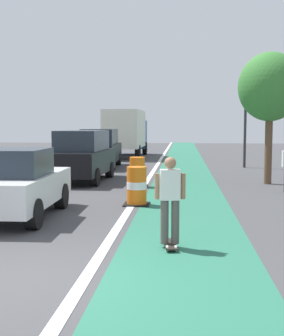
# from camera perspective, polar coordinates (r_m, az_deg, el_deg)

# --- Properties ---
(ground_plane) EXTENTS (100.00, 100.00, 0.00)m
(ground_plane) POSITION_cam_1_polar(r_m,az_deg,el_deg) (7.14, -14.62, -13.36)
(ground_plane) COLOR #424244
(bike_lane_strip) EXTENTS (2.50, 80.00, 0.01)m
(bike_lane_strip) POSITION_cam_1_polar(r_m,az_deg,el_deg) (18.49, 5.28, -1.66)
(bike_lane_strip) COLOR #286B51
(bike_lane_strip) RESTS_ON ground
(lane_divider_stripe) EXTENTS (0.20, 80.00, 0.01)m
(lane_divider_stripe) POSITION_cam_1_polar(r_m,az_deg,el_deg) (18.55, 0.64, -1.61)
(lane_divider_stripe) COLOR silver
(lane_divider_stripe) RESTS_ON ground
(skateboarder_on_lane) EXTENTS (0.57, 0.82, 1.69)m
(skateboarder_on_lane) POSITION_cam_1_polar(r_m,az_deg,el_deg) (8.46, 3.50, -3.88)
(skateboarder_on_lane) COLOR black
(skateboarder_on_lane) RESTS_ON ground
(parked_sedan_nearest) EXTENTS (2.00, 4.15, 1.70)m
(parked_sedan_nearest) POSITION_cam_1_polar(r_m,az_deg,el_deg) (11.59, -15.56, -1.93)
(parked_sedan_nearest) COLOR silver
(parked_sedan_nearest) RESTS_ON ground
(parked_suv_second) EXTENTS (2.04, 4.66, 2.04)m
(parked_suv_second) POSITION_cam_1_polar(r_m,az_deg,el_deg) (18.55, -7.40, 1.54)
(parked_suv_second) COLOR black
(parked_suv_second) RESTS_ON ground
(parked_suv_third) EXTENTS (2.04, 4.66, 2.04)m
(parked_suv_third) POSITION_cam_1_polar(r_m,az_deg,el_deg) (24.43, -5.25, 2.49)
(parked_suv_third) COLOR black
(parked_suv_third) RESTS_ON ground
(traffic_barrel_front) EXTENTS (0.73, 0.73, 1.09)m
(traffic_barrel_front) POSITION_cam_1_polar(r_m,az_deg,el_deg) (12.98, -0.66, -2.30)
(traffic_barrel_front) COLOR orange
(traffic_barrel_front) RESTS_ON ground
(traffic_barrel_mid) EXTENTS (0.73, 0.73, 1.09)m
(traffic_barrel_mid) POSITION_cam_1_polar(r_m,az_deg,el_deg) (16.81, -0.60, -0.53)
(traffic_barrel_mid) COLOR orange
(traffic_barrel_mid) RESTS_ON ground
(delivery_truck_down_block) EXTENTS (2.41, 7.62, 3.23)m
(delivery_truck_down_block) POSITION_cam_1_polar(r_m,az_deg,el_deg) (32.13, -1.94, 4.66)
(delivery_truck_down_block) COLOR silver
(delivery_truck_down_block) RESTS_ON ground
(traffic_light_corner) EXTENTS (0.41, 0.32, 5.10)m
(traffic_light_corner) POSITION_cam_1_polar(r_m,az_deg,el_deg) (24.91, 12.78, 8.11)
(traffic_light_corner) COLOR #2D2D2D
(traffic_light_corner) RESTS_ON ground
(street_tree_sidewalk) EXTENTS (2.40, 2.40, 5.00)m
(street_tree_sidewalk) POSITION_cam_1_polar(r_m,az_deg,el_deg) (18.22, 15.63, 9.61)
(street_tree_sidewalk) COLOR brown
(street_tree_sidewalk) RESTS_ON ground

